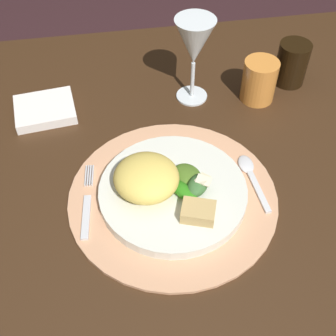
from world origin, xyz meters
The scene contains 13 objects.
ground_plane centered at (0.00, 0.00, 0.00)m, with size 6.00×6.00×0.00m, color #321B1E.
dining_table centered at (0.00, 0.00, 0.58)m, with size 1.47×0.97×0.71m.
placemat centered at (-0.06, -0.05, 0.71)m, with size 0.35×0.35×0.01m, color tan.
dinner_plate centered at (-0.06, -0.05, 0.73)m, with size 0.25×0.25×0.02m, color silver.
pasta_serving centered at (-0.10, -0.04, 0.76)m, with size 0.11×0.11×0.05m, color #E9C85A.
salad_greens centered at (-0.03, -0.05, 0.75)m, with size 0.08×0.10×0.03m.
bread_piece centered at (-0.03, -0.11, 0.75)m, with size 0.05×0.04×0.02m, color tan.
fork centered at (-0.20, -0.04, 0.72)m, with size 0.03×0.15×0.00m.
spoon centered at (0.08, -0.02, 0.72)m, with size 0.03×0.13×0.01m.
napkin centered at (-0.27, 0.21, 0.72)m, with size 0.12×0.10×0.02m, color white.
wine_glass centered at (0.03, 0.21, 0.84)m, with size 0.08×0.08×0.18m.
amber_tumbler centered at (0.16, 0.18, 0.75)m, with size 0.07×0.07×0.09m, color orange.
dark_tumbler centered at (0.24, 0.23, 0.76)m, with size 0.07×0.07×0.09m, color black.
Camera 1 is at (-0.14, -0.50, 1.31)m, focal length 47.53 mm.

